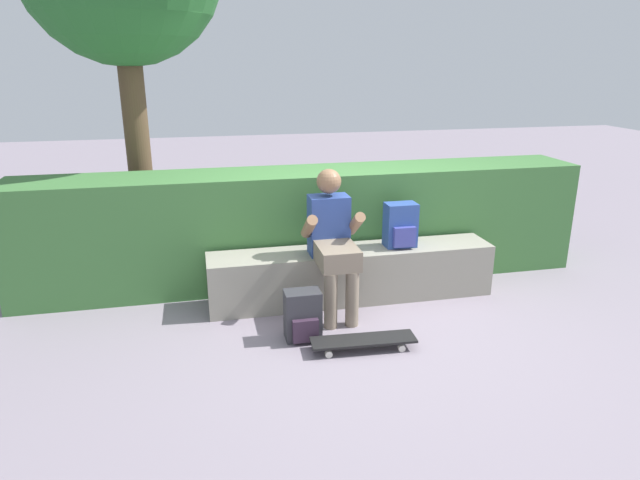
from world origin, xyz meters
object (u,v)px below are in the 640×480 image
Objects in this scene: bench_main at (352,274)px; person_skater at (333,238)px; backpack_on_ground at (303,316)px; backpack_on_bench at (401,226)px; skateboard_near_person at (363,341)px.

person_skater reaches higher than bench_main.
backpack_on_ground is (-0.35, -0.45, -0.48)m from person_skater.
backpack_on_bench is 1.31m from backpack_on_ground.
backpack_on_bench is (0.45, -0.01, 0.43)m from bench_main.
skateboard_near_person is 0.51m from backpack_on_ground.
person_skater is 1.52× the size of skateboard_near_person.
backpack_on_bench is 1.00× the size of backpack_on_ground.
backpack_on_bench is (0.68, 0.20, 0.00)m from person_skater.
person_skater is at bearing -163.42° from backpack_on_bench.
backpack_on_ground is (-0.58, -0.67, -0.05)m from bench_main.
bench_main is 2.11× the size of person_skater.
bench_main is at bearing 48.78° from backpack_on_ground.
skateboard_near_person is at bearing -33.33° from backpack_on_ground.
person_skater is 0.94m from skateboard_near_person.
skateboard_near_person is 2.03× the size of backpack_on_bench.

